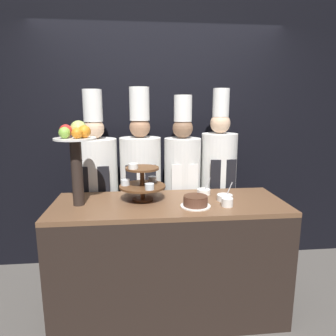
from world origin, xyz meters
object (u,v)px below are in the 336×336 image
at_px(fruit_pedestal, 76,148).
at_px(chef_center_right, 182,181).
at_px(cup_white, 227,202).
at_px(chef_center_left, 141,182).
at_px(cake_round, 196,201).
at_px(chef_left, 97,184).
at_px(serving_bowl_near, 225,197).
at_px(tiered_stand, 142,182).
at_px(chef_right, 218,178).
at_px(serving_bowl_far, 204,192).

distance_m(fruit_pedestal, chef_center_right, 1.11).
height_order(cup_white, chef_center_left, chef_center_left).
distance_m(cake_round, chef_center_right, 0.69).
relative_size(cake_round, chef_left, 0.12).
bearing_deg(chef_center_left, chef_left, -180.00).
height_order(serving_bowl_near, chef_left, chef_left).
bearing_deg(tiered_stand, chef_center_left, 90.60).
height_order(fruit_pedestal, chef_right, chef_right).
bearing_deg(cake_round, serving_bowl_far, 67.03).
bearing_deg(cup_white, chef_center_left, 131.75).
xyz_separation_m(chef_left, chef_center_right, (0.82, 0.00, 0.01)).
relative_size(fruit_pedestal, cake_round, 2.79).
xyz_separation_m(fruit_pedestal, serving_bowl_far, (1.00, 0.17, -0.41)).
xyz_separation_m(fruit_pedestal, chef_center_left, (0.47, 0.55, -0.41)).
xyz_separation_m(chef_left, chef_center_left, (0.42, 0.00, 0.02)).
bearing_deg(fruit_pedestal, chef_left, 84.29).
bearing_deg(fruit_pedestal, tiered_stand, 6.46).
xyz_separation_m(fruit_pedestal, cup_white, (1.11, -0.15, -0.40)).
height_order(chef_center_right, chef_right, chef_right).
xyz_separation_m(chef_left, chef_right, (1.17, 0.00, 0.03)).
relative_size(cake_round, serving_bowl_near, 1.52).
height_order(tiered_stand, cup_white, tiered_stand).
relative_size(tiered_stand, chef_right, 0.20).
distance_m(chef_center_left, chef_right, 0.76).
height_order(tiered_stand, chef_left, chef_left).
height_order(fruit_pedestal, cake_round, fruit_pedestal).
height_order(chef_center_left, chef_center_right, chef_center_left).
bearing_deg(fruit_pedestal, cake_round, -8.84).
height_order(serving_bowl_far, chef_center_left, chef_center_left).
bearing_deg(chef_center_right, chef_center_left, -180.00).
xyz_separation_m(tiered_stand, chef_center_right, (0.39, 0.50, -0.13)).
distance_m(serving_bowl_far, chef_right, 0.45).
bearing_deg(cup_white, cake_round, 175.41).
bearing_deg(serving_bowl_far, chef_left, 157.75).
relative_size(tiered_stand, serving_bowl_far, 2.49).
relative_size(chef_left, chef_right, 0.99).
xyz_separation_m(cup_white, serving_bowl_far, (-0.11, 0.32, -0.01)).
relative_size(cup_white, chef_center_right, 0.05).
distance_m(fruit_pedestal, chef_center_left, 0.84).
bearing_deg(serving_bowl_near, chef_center_left, 139.01).
relative_size(cup_white, serving_bowl_far, 0.58).
bearing_deg(chef_left, tiered_stand, -49.85).
height_order(chef_left, chef_center_right, chef_left).
bearing_deg(serving_bowl_near, chef_right, 79.92).
height_order(cup_white, chef_center_right, chef_center_right).
xyz_separation_m(tiered_stand, serving_bowl_far, (0.52, 0.11, -0.13)).
bearing_deg(tiered_stand, fruit_pedestal, -173.54).
height_order(chef_center_left, chef_right, chef_center_left).
bearing_deg(cake_round, chef_left, 139.70).
relative_size(cake_round, chef_center_right, 0.13).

